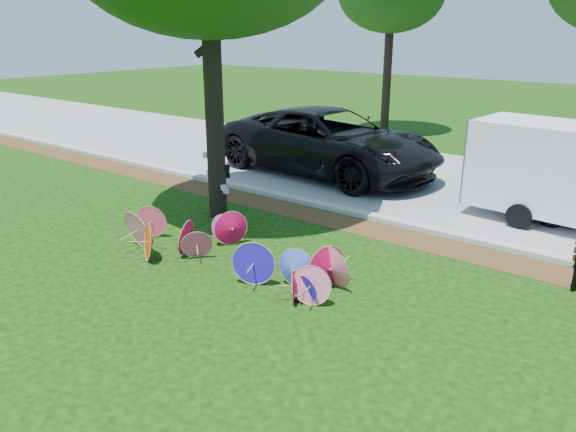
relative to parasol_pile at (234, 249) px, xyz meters
name	(u,v)px	position (x,y,z in m)	size (l,w,h in m)	color
ground	(200,284)	(0.02, -0.95, -0.38)	(90.00, 90.00, 0.00)	black
mulch_strip	(335,221)	(0.02, 3.55, -0.38)	(90.00, 1.00, 0.01)	#472D16
curb	(350,212)	(0.02, 4.25, -0.32)	(90.00, 0.30, 0.12)	#B7B5AD
street	(422,180)	(0.02, 8.40, -0.38)	(90.00, 8.00, 0.01)	gray
parasol_pile	(234,249)	(0.00, 0.00, 0.00)	(5.45, 2.25, 0.89)	pink
black_van	(329,142)	(-2.76, 7.33, 0.64)	(3.39, 7.36, 2.05)	black
cargo_trailer	(541,166)	(3.77, 6.70, 0.95)	(2.97, 1.88, 2.68)	white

